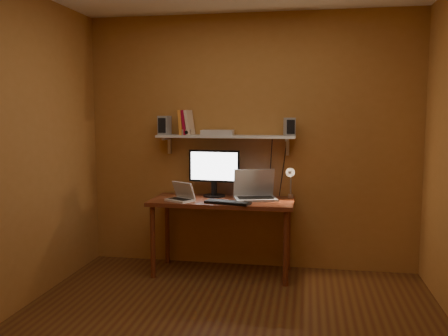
% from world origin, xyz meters
% --- Properties ---
extents(room, '(3.44, 3.24, 2.64)m').
position_xyz_m(room, '(0.00, 0.00, 1.30)').
color(room, brown).
rests_on(room, ground).
extents(desk, '(1.40, 0.60, 0.75)m').
position_xyz_m(desk, '(-0.23, 1.28, 0.66)').
color(desk, brown).
rests_on(desk, ground).
extents(wall_shelf, '(1.40, 0.25, 0.21)m').
position_xyz_m(wall_shelf, '(-0.23, 1.47, 1.36)').
color(wall_shelf, silver).
rests_on(wall_shelf, room).
extents(monitor, '(0.53, 0.24, 0.47)m').
position_xyz_m(monitor, '(-0.35, 1.44, 1.02)').
color(monitor, black).
rests_on(monitor, desk).
extents(laptop, '(0.47, 0.39, 0.30)m').
position_xyz_m(laptop, '(0.08, 1.38, 0.83)').
color(laptop, '#92959A').
rests_on(laptop, desk).
extents(netbook, '(0.31, 0.28, 0.19)m').
position_xyz_m(netbook, '(-0.61, 1.15, 0.80)').
color(netbook, silver).
rests_on(netbook, desk).
extents(keyboard, '(0.45, 0.24, 0.02)m').
position_xyz_m(keyboard, '(-0.14, 1.08, 0.76)').
color(keyboard, black).
rests_on(keyboard, desk).
extents(mouse, '(0.10, 0.07, 0.03)m').
position_xyz_m(mouse, '(-0.03, 1.10, 0.77)').
color(mouse, silver).
rests_on(mouse, desk).
extents(desk_lamp, '(0.09, 0.23, 0.38)m').
position_xyz_m(desk_lamp, '(0.43, 1.41, 0.96)').
color(desk_lamp, silver).
rests_on(desk_lamp, desk).
extents(speaker_left, '(0.13, 0.13, 0.19)m').
position_xyz_m(speaker_left, '(-0.87, 1.48, 1.47)').
color(speaker_left, '#92959A').
rests_on(speaker_left, wall_shelf).
extents(speaker_right, '(0.12, 0.12, 0.18)m').
position_xyz_m(speaker_right, '(0.41, 1.47, 1.46)').
color(speaker_right, '#92959A').
rests_on(speaker_right, wall_shelf).
extents(books, '(0.15, 0.18, 0.25)m').
position_xyz_m(books, '(-0.65, 1.48, 1.50)').
color(books, orange).
rests_on(books, wall_shelf).
extents(shelf_camera, '(0.10, 0.05, 0.06)m').
position_xyz_m(shelf_camera, '(-0.63, 1.41, 1.40)').
color(shelf_camera, silver).
rests_on(shelf_camera, wall_shelf).
extents(router, '(0.33, 0.23, 0.05)m').
position_xyz_m(router, '(-0.31, 1.46, 1.40)').
color(router, silver).
rests_on(router, wall_shelf).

